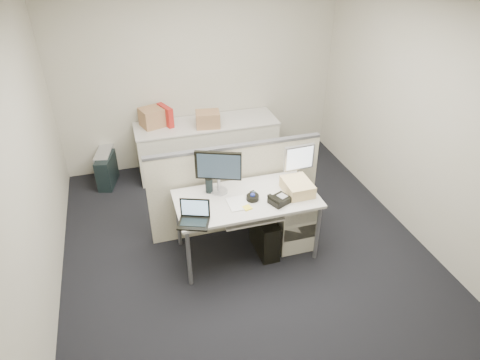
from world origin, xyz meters
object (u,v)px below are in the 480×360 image
object	(u,v)px
monitor_main	(218,172)
laptop	(193,215)
desk_phone	(280,200)
desk	(247,203)

from	to	relation	value
monitor_main	laptop	size ratio (longest dim) A/B	1.66
monitor_main	laptop	distance (m)	0.62
laptop	desk_phone	xyz separation A→B (m)	(0.92, 0.10, -0.08)
desk	monitor_main	world-z (taller)	monitor_main
desk	laptop	xyz separation A→B (m)	(-0.62, -0.28, 0.18)
monitor_main	desk_phone	size ratio (longest dim) A/B	2.43
desk	desk_phone	xyz separation A→B (m)	(0.30, -0.18, 0.10)
laptop	desk_phone	distance (m)	0.93
desk_phone	monitor_main	bearing A→B (deg)	121.87
desk	laptop	world-z (taller)	laptop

